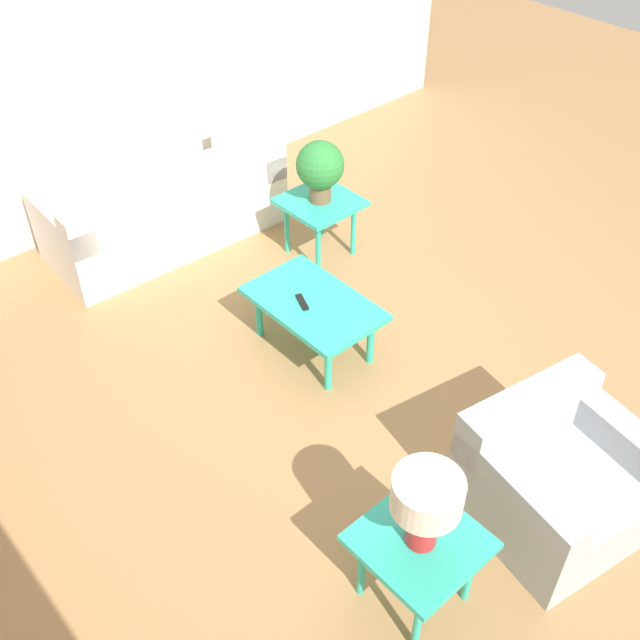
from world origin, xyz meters
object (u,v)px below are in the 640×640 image
object	(u,v)px
coffee_table	(313,307)
side_table_lamp	(419,548)
side_table_plant	(320,208)
potted_plant	(320,167)
table_lamp	(426,501)
sofa	(167,211)
armchair	(555,477)

from	to	relation	value
coffee_table	side_table_lamp	bearing A→B (deg)	153.69
coffee_table	side_table_plant	size ratio (longest dim) A/B	1.65
coffee_table	side_table_plant	xyz separation A→B (m)	(0.81, -0.79, 0.06)
potted_plant	table_lamp	size ratio (longest dim) A/B	1.11
side_table_lamp	table_lamp	size ratio (longest dim) A/B	1.26
sofa	coffee_table	world-z (taller)	sofa
coffee_table	side_table_lamp	size ratio (longest dim) A/B	1.65
side_table_plant	table_lamp	distance (m)	3.04
table_lamp	armchair	bearing A→B (deg)	-98.65
side_table_plant	potted_plant	size ratio (longest dim) A/B	1.13
potted_plant	armchair	bearing A→B (deg)	165.34
sofa	side_table_plant	bearing A→B (deg)	132.63
sofa	table_lamp	size ratio (longest dim) A/B	4.36
coffee_table	potted_plant	world-z (taller)	potted_plant
sofa	side_table_plant	xyz separation A→B (m)	(-0.95, -0.80, 0.14)
side_table_plant	table_lamp	xyz separation A→B (m)	(-2.54, 1.64, 0.37)
armchair	side_table_lamp	bearing A→B (deg)	-178.30
side_table_lamp	potted_plant	size ratio (longest dim) A/B	1.13
side_table_plant	side_table_lamp	xyz separation A→B (m)	(-2.54, 1.64, 0.00)
armchair	sofa	bearing A→B (deg)	101.98
armchair	side_table_lamp	size ratio (longest dim) A/B	1.82
side_table_plant	potted_plant	world-z (taller)	potted_plant
sofa	potted_plant	distance (m)	1.34
side_table_lamp	table_lamp	xyz separation A→B (m)	(0.00, 0.00, 0.37)
potted_plant	sofa	bearing A→B (deg)	40.13
coffee_table	side_table_plant	world-z (taller)	side_table_plant
sofa	table_lamp	world-z (taller)	table_lamp
armchair	potted_plant	xyz separation A→B (m)	(2.68, -0.70, 0.49)
coffee_table	armchair	bearing A→B (deg)	-177.35
coffee_table	table_lamp	world-z (taller)	table_lamp
potted_plant	table_lamp	distance (m)	3.02
side_table_plant	coffee_table	bearing A→B (deg)	135.97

